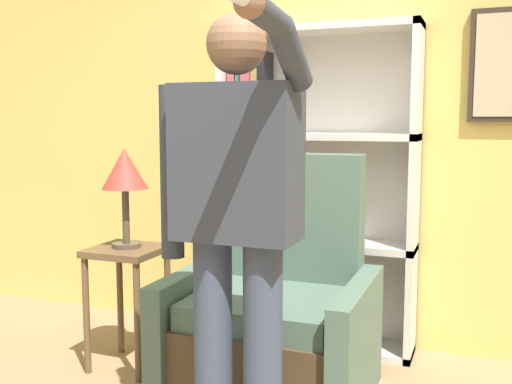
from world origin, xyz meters
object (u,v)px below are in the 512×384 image
at_px(person_standing, 235,213).
at_px(table_lamp, 125,173).
at_px(bookcase, 296,191).
at_px(side_table, 127,274).
at_px(armchair, 276,320).

relative_size(person_standing, table_lamp, 3.24).
height_order(bookcase, person_standing, bookcase).
height_order(person_standing, side_table, person_standing).
bearing_deg(bookcase, armchair, -80.59).
xyz_separation_m(bookcase, person_standing, (0.19, -1.39, 0.08)).
relative_size(bookcase, person_standing, 1.09).
bearing_deg(side_table, table_lamp, 75.96).
height_order(armchair, side_table, armchair).
bearing_deg(armchair, person_standing, -83.63).
height_order(armchair, person_standing, person_standing).
distance_m(person_standing, side_table, 1.26).
xyz_separation_m(bookcase, armchair, (0.12, -0.70, -0.57)).
relative_size(person_standing, side_table, 2.60).
distance_m(armchair, side_table, 0.87).
bearing_deg(table_lamp, armchair, -0.02).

